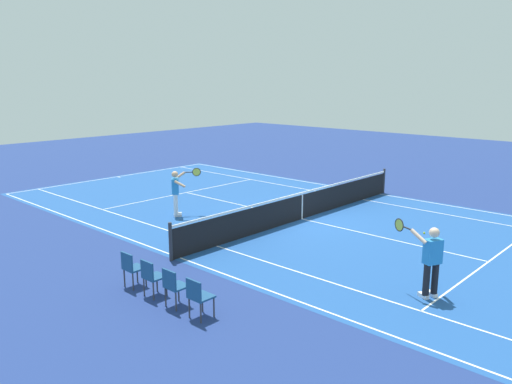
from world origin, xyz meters
name	(u,v)px	position (x,y,z in m)	size (l,w,h in m)	color
ground_plane	(302,219)	(0.00, 0.00, 0.00)	(60.00, 60.00, 0.00)	navy
court_slab	(302,219)	(0.00, 0.00, 0.00)	(24.20, 11.40, 0.00)	#1E4C93
court_line_markings	(302,219)	(0.00, 0.00, 0.00)	(23.85, 11.05, 0.01)	white
tennis_net	(302,206)	(0.00, 0.00, 0.49)	(0.10, 11.70, 1.08)	#2D2D33
tennis_player_near	(176,191)	(3.60, 2.73, 0.93)	(0.75, 1.16, 1.70)	white
tennis_player_far	(431,258)	(-6.19, 3.32, 0.93)	(1.19, 0.75, 1.70)	black
tennis_ball	(424,233)	(-3.99, -1.25, 0.03)	(0.07, 0.07, 0.07)	#CCE01E
spectator_chair_0	(198,295)	(-3.18, 7.56, 0.52)	(0.44, 0.44, 0.88)	#38383D
spectator_chair_1	(174,285)	(-2.38, 7.56, 0.52)	(0.44, 0.44, 0.88)	#38383D
spectator_chair_2	(152,275)	(-1.58, 7.56, 0.52)	(0.44, 0.44, 0.88)	#38383D
spectator_chair_3	(132,267)	(-0.79, 7.56, 0.52)	(0.44, 0.44, 0.88)	#38383D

